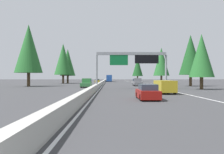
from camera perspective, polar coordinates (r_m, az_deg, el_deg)
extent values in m
plane|color=#38383A|center=(63.11, -2.40, -1.96)|extent=(320.00, 320.00, 0.00)
cube|color=#ADAAA3|center=(83.09, -2.16, -1.18)|extent=(180.00, 0.56, 0.90)
cube|color=silver|center=(73.69, 6.85, -1.68)|extent=(160.00, 0.16, 0.01)
cube|color=silver|center=(73.10, -1.95, -1.69)|extent=(160.00, 0.16, 0.01)
cylinder|color=gray|center=(41.14, -3.81, 1.22)|extent=(0.36, 0.36, 6.05)
cylinder|color=gray|center=(42.26, 13.11, 1.19)|extent=(0.36, 0.36, 6.05)
cube|color=gray|center=(41.45, 4.77, 5.74)|extent=(0.50, 12.32, 0.50)
cube|color=#0C602D|center=(41.06, 1.70, 4.26)|extent=(0.12, 3.20, 1.90)
cube|color=black|center=(41.55, 8.52, 4.35)|extent=(0.16, 4.20, 1.50)
cube|color=maroon|center=(22.35, 8.69, -4.13)|extent=(4.40, 1.80, 0.76)
cube|color=#2D3847|center=(22.10, 8.79, -2.47)|extent=(2.46, 1.51, 0.56)
cylinder|color=black|center=(23.65, 6.25, -4.42)|extent=(0.64, 0.22, 0.64)
cylinder|color=black|center=(23.89, 10.03, -4.37)|extent=(0.64, 0.22, 0.64)
cylinder|color=black|center=(20.86, 7.17, -5.00)|extent=(0.64, 0.22, 0.64)
cylinder|color=black|center=(21.13, 11.43, -4.94)|extent=(0.64, 0.22, 0.64)
cube|color=#AD931E|center=(30.88, 12.80, -2.18)|extent=(5.00, 1.95, 1.44)
cube|color=#2D3847|center=(28.64, 13.86, -1.84)|extent=(0.08, 1.48, 0.56)
cylinder|color=black|center=(32.39, 10.63, -3.18)|extent=(0.70, 0.24, 0.70)
cylinder|color=black|center=(32.76, 13.57, -3.14)|extent=(0.70, 0.24, 0.70)
cylinder|color=black|center=(29.07, 11.93, -3.54)|extent=(0.70, 0.24, 0.70)
cylinder|color=black|center=(29.48, 15.18, -3.49)|extent=(0.70, 0.24, 0.70)
cube|color=slate|center=(56.79, 6.30, -1.56)|extent=(5.60, 2.00, 0.70)
cube|color=slate|center=(57.78, 6.18, -0.74)|extent=(2.24, 1.84, 0.90)
cube|color=#2D3847|center=(57.78, 6.18, -0.65)|extent=(2.02, 1.92, 0.41)
cylinder|color=black|center=(58.54, 5.25, -1.72)|extent=(0.80, 0.28, 0.80)
cylinder|color=black|center=(58.74, 6.92, -1.71)|extent=(0.80, 0.28, 0.80)
cylinder|color=black|center=(54.86, 5.64, -1.83)|extent=(0.80, 0.28, 0.80)
cylinder|color=black|center=(55.08, 7.42, -1.83)|extent=(0.80, 0.28, 0.80)
cube|color=#1E4793|center=(109.61, -0.70, -0.28)|extent=(11.50, 2.50, 2.90)
cube|color=#2D3847|center=(109.61, -0.70, -0.09)|extent=(11.04, 2.55, 0.84)
cylinder|color=black|center=(113.65, -1.25, -0.85)|extent=(1.00, 0.30, 1.00)
cylinder|color=black|center=(113.65, -0.14, -0.85)|extent=(1.00, 0.30, 1.00)
cylinder|color=black|center=(105.61, -1.30, -0.91)|extent=(1.00, 0.30, 1.00)
cylinder|color=black|center=(105.60, -0.11, -0.91)|extent=(1.00, 0.30, 1.00)
cube|color=#2D6B38|center=(48.75, -6.32, -1.81)|extent=(5.60, 2.00, 0.70)
cube|color=#2D6B38|center=(49.74, -6.20, -0.86)|extent=(2.24, 1.84, 0.90)
cube|color=#2D3847|center=(49.73, -6.20, -0.75)|extent=(2.02, 1.92, 0.41)
cylinder|color=black|center=(50.69, -7.08, -1.98)|extent=(0.80, 0.28, 0.80)
cylinder|color=black|center=(50.52, -5.14, -1.99)|extent=(0.80, 0.28, 0.80)
cylinder|color=black|center=(47.02, -7.59, -2.13)|extent=(0.80, 0.28, 0.80)
cylinder|color=black|center=(46.84, -5.50, -2.14)|extent=(0.80, 0.28, 0.80)
cube|color=#AD931E|center=(88.80, -3.61, -1.06)|extent=(4.40, 1.80, 0.76)
cube|color=#2D3847|center=(88.57, -3.62, -0.63)|extent=(2.46, 1.51, 0.56)
cylinder|color=black|center=(90.25, -4.07, -1.17)|extent=(0.64, 0.22, 0.64)
cylinder|color=black|center=(90.17, -3.06, -1.18)|extent=(0.64, 0.22, 0.64)
cylinder|color=black|center=(87.44, -4.18, -1.21)|extent=(0.64, 0.22, 0.64)
cylinder|color=black|center=(87.36, -3.14, -1.21)|extent=(0.64, 0.22, 0.64)
cylinder|color=#4C3823|center=(43.05, 21.13, -1.45)|extent=(0.59, 0.59, 2.12)
cone|color=#236028|center=(43.20, 21.13, 4.94)|extent=(4.23, 4.23, 7.51)
cylinder|color=#4C3823|center=(57.82, 18.74, -0.81)|extent=(0.65, 0.65, 2.68)
cone|color=#194C1E|center=(58.05, 18.74, 5.21)|extent=(5.36, 5.36, 9.50)
cylinder|color=#4C3823|center=(78.01, 12.02, -0.63)|extent=(0.65, 0.65, 2.61)
cone|color=#236028|center=(78.17, 12.02, 3.73)|extent=(5.23, 5.23, 9.27)
cylinder|color=#4C3823|center=(118.66, 6.30, -0.40)|extent=(0.65, 0.65, 2.69)
cone|color=#194C1E|center=(118.78, 6.30, 2.54)|extent=(5.38, 5.38, 9.53)
cylinder|color=#4C3823|center=(56.60, -19.81, -0.59)|extent=(0.70, 0.70, 3.14)
cone|color=#236028|center=(56.98, -19.80, 6.60)|extent=(6.28, 6.28, 11.13)
cylinder|color=#4C3823|center=(81.82, -10.81, -0.60)|extent=(0.65, 0.65, 2.62)
cone|color=#236028|center=(81.98, -10.81, 3.56)|extent=(5.23, 5.23, 9.27)
cylinder|color=#4C3823|center=(79.02, -11.91, -0.51)|extent=(0.68, 0.68, 2.93)
cone|color=#236028|center=(79.24, -11.91, 4.32)|extent=(5.87, 5.87, 10.40)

